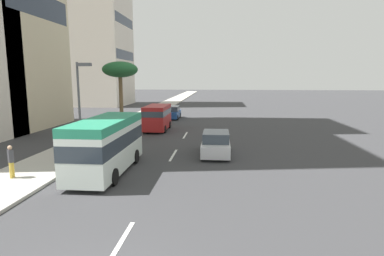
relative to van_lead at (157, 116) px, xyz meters
name	(u,v)px	position (x,y,z in m)	size (l,w,h in m)	color
ground_plane	(194,121)	(6.75, -3.05, -1.42)	(198.00, 198.00, 0.00)	#38383A
sidewalk_right	(135,120)	(6.75, 4.12, -1.35)	(162.00, 3.84, 0.15)	#B2ADA3
lane_stripe_near	(119,246)	(-21.64, -3.05, -1.42)	(3.20, 0.16, 0.01)	silver
lane_stripe_mid	(173,155)	(-9.92, -3.05, -1.42)	(3.20, 0.16, 0.01)	silver
lane_stripe_far	(185,135)	(-2.40, -3.05, -1.42)	(3.20, 0.16, 0.01)	silver
van_lead	(157,116)	(0.00, 0.00, 0.00)	(4.79, 2.18, 2.49)	#A51E1E
car_second	(172,113)	(9.20, -0.10, -0.68)	(4.24, 1.86, 1.57)	#1E478C
minibus_third	(106,143)	(-14.12, 0.02, 0.22)	(6.99, 2.35, 3.00)	silver
car_fourth	(216,144)	(-9.52, -5.93, -0.66)	(4.42, 1.94, 1.62)	silver
pedestrian_near_lamp	(11,160)	(-15.94, 4.36, -0.34)	(0.38, 0.39, 1.69)	gold
palm_tree	(120,70)	(4.60, 5.08, 4.57)	(3.97, 3.97, 6.85)	brown
street_lamp	(81,99)	(-11.61, 2.48, 2.49)	(0.24, 0.97, 6.00)	#4C4C51
office_tower_far	(97,11)	(28.30, 16.61, 15.81)	(11.75, 10.27, 34.46)	silver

